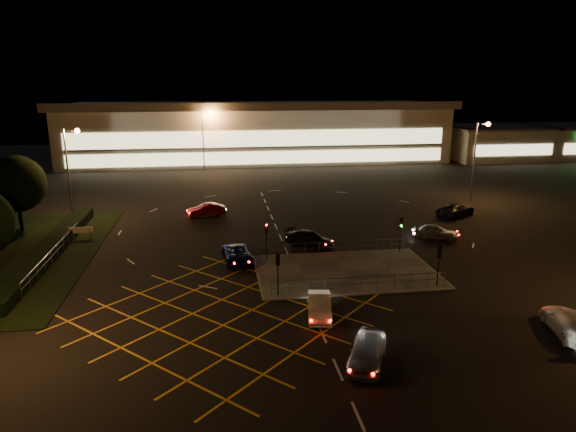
{
  "coord_description": "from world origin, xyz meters",
  "views": [
    {
      "loc": [
        -8.11,
        -39.84,
        15.06
      ],
      "look_at": [
        -1.18,
        8.66,
        2.0
      ],
      "focal_mm": 32.0,
      "sensor_mm": 36.0,
      "label": 1
    }
  ],
  "objects": [
    {
      "name": "ground",
      "position": [
        0.0,
        0.0,
        0.0
      ],
      "size": [
        180.0,
        180.0,
        0.0
      ],
      "primitive_type": "plane",
      "color": "black",
      "rests_on": "ground"
    },
    {
      "name": "pedestrian_island",
      "position": [
        2.0,
        -2.0,
        0.06
      ],
      "size": [
        14.0,
        9.0,
        0.12
      ],
      "primitive_type": "cube",
      "color": "#4C4944",
      "rests_on": "ground"
    },
    {
      "name": "hedge",
      "position": [
        -23.0,
        6.0,
        0.5
      ],
      "size": [
        2.0,
        26.0,
        1.0
      ],
      "primitive_type": "cube",
      "color": "black",
      "rests_on": "ground"
    },
    {
      "name": "supermarket",
      "position": [
        0.0,
        61.95,
        5.31
      ],
      "size": [
        72.0,
        26.5,
        10.5
      ],
      "color": "beige",
      "rests_on": "ground"
    },
    {
      "name": "retail_unit_a",
      "position": [
        46.0,
        53.97,
        3.21
      ],
      "size": [
        18.8,
        14.8,
        6.35
      ],
      "color": "beige",
      "rests_on": "ground"
    },
    {
      "name": "retail_unit_b",
      "position": [
        62.0,
        53.96,
        3.22
      ],
      "size": [
        14.8,
        14.8,
        6.35
      ],
      "color": "beige",
      "rests_on": "ground"
    },
    {
      "name": "streetlight_nw",
      "position": [
        -23.56,
        18.0,
        6.56
      ],
      "size": [
        1.78,
        0.56,
        10.03
      ],
      "color": "slate",
      "rests_on": "ground"
    },
    {
      "name": "streetlight_ne",
      "position": [
        24.44,
        20.0,
        6.56
      ],
      "size": [
        1.78,
        0.56,
        10.03
      ],
      "color": "slate",
      "rests_on": "ground"
    },
    {
      "name": "streetlight_far_left",
      "position": [
        -9.56,
        48.0,
        6.56
      ],
      "size": [
        1.78,
        0.56,
        10.03
      ],
      "color": "slate",
      "rests_on": "ground"
    },
    {
      "name": "streetlight_far_right",
      "position": [
        30.44,
        50.0,
        6.56
      ],
      "size": [
        1.78,
        0.56,
        10.03
      ],
      "color": "slate",
      "rests_on": "ground"
    },
    {
      "name": "signal_sw",
      "position": [
        -4.0,
        -5.99,
        2.37
      ],
      "size": [
        0.28,
        0.3,
        3.15
      ],
      "rotation": [
        0.0,
        0.0,
        3.14
      ],
      "color": "black",
      "rests_on": "pedestrian_island"
    },
    {
      "name": "signal_se",
      "position": [
        8.0,
        -5.99,
        2.37
      ],
      "size": [
        0.28,
        0.3,
        3.15
      ],
      "rotation": [
        0.0,
        0.0,
        3.14
      ],
      "color": "black",
      "rests_on": "pedestrian_island"
    },
    {
      "name": "signal_nw",
      "position": [
        -4.0,
        1.99,
        2.37
      ],
      "size": [
        0.28,
        0.3,
        3.15
      ],
      "color": "black",
      "rests_on": "pedestrian_island"
    },
    {
      "name": "signal_ne",
      "position": [
        8.0,
        1.99,
        2.37
      ],
      "size": [
        0.28,
        0.3,
        3.15
      ],
      "color": "black",
      "rests_on": "pedestrian_island"
    },
    {
      "name": "tree_c",
      "position": [
        -28.0,
        14.0,
        4.95
      ],
      "size": [
        5.76,
        5.76,
        7.84
      ],
      "color": "black",
      "rests_on": "ground"
    },
    {
      "name": "car_near_silver",
      "position": [
        -0.3,
        -15.62,
        0.77
      ],
      "size": [
        3.51,
        4.84,
        1.53
      ],
      "primitive_type": "imported",
      "rotation": [
        0.0,
        0.0,
        5.86
      ],
      "color": "silver",
      "rests_on": "ground"
    },
    {
      "name": "car_queue_white",
      "position": [
        -1.69,
        -9.53,
        0.69
      ],
      "size": [
        2.15,
        4.39,
        1.39
      ],
      "primitive_type": "imported",
      "rotation": [
        0.0,
        0.0,
        6.12
      ],
      "color": "white",
      "rests_on": "ground"
    },
    {
      "name": "car_left_blue",
      "position": [
        -6.54,
        1.55,
        0.66
      ],
      "size": [
        2.77,
        5.01,
        1.33
      ],
      "primitive_type": "imported",
      "rotation": [
        0.0,
        0.0,
        0.12
      ],
      "color": "#0D1353",
      "rests_on": "ground"
    },
    {
      "name": "car_far_dkgrey",
      "position": [
        0.31,
        5.0,
        0.69
      ],
      "size": [
        4.84,
        4.64,
        1.39
      ],
      "primitive_type": "imported",
      "rotation": [
        0.0,
        0.0,
        0.83
      ],
      "color": "black",
      "rests_on": "ground"
    },
    {
      "name": "car_right_silver",
      "position": [
        12.89,
        5.45,
        0.71
      ],
      "size": [
        4.49,
        2.88,
        1.42
      ],
      "primitive_type": "imported",
      "rotation": [
        0.0,
        0.0,
        1.26
      ],
      "color": "#A1A5A8",
      "rests_on": "ground"
    },
    {
      "name": "car_circ_red",
      "position": [
        -9.32,
        17.52,
        0.71
      ],
      "size": [
        4.55,
        2.61,
        1.42
      ],
      "primitive_type": "imported",
      "rotation": [
        0.0,
        0.0,
        4.99
      ],
      "color": "maroon",
      "rests_on": "ground"
    },
    {
      "name": "car_east_grey",
      "position": [
        18.89,
        13.54,
        0.72
      ],
      "size": [
        5.63,
        4.83,
        1.44
      ],
      "primitive_type": "imported",
      "rotation": [
        0.0,
        0.0,
        2.15
      ],
      "color": "black",
      "rests_on": "ground"
    },
    {
      "name": "car_approach_white",
      "position": [
        12.94,
        -14.15,
        0.77
      ],
      "size": [
        3.24,
        5.61,
        1.53
      ],
      "primitive_type": "imported",
      "rotation": [
        0.0,
        0.0,
        2.92
      ],
      "color": "silver",
      "rests_on": "ground"
    }
  ]
}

